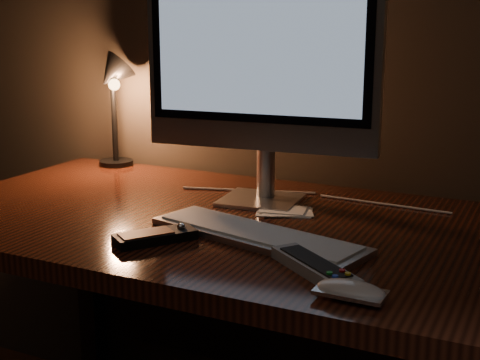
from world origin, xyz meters
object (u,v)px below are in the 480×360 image
at_px(desk, 284,271).
at_px(monitor, 261,56).
at_px(media_remote, 155,236).
at_px(keyboard, 257,235).
at_px(desk_lamp, 113,90).
at_px(tv_remote, 315,267).
at_px(mouse, 351,293).

bearing_deg(desk, monitor, 141.38).
bearing_deg(media_remote, desk, 5.09).
bearing_deg(media_remote, keyboard, -23.75).
bearing_deg(keyboard, desk_lamp, 160.85).
bearing_deg(keyboard, tv_remote, -23.75).
distance_m(tv_remote, desk_lamp, 0.98).
relative_size(desk, mouse, 14.86).
xyz_separation_m(desk, media_remote, (-0.16, -0.27, 0.14)).
bearing_deg(keyboard, desk, 107.14).
bearing_deg(desk_lamp, desk, -16.14).
xyz_separation_m(monitor, mouse, (0.35, -0.45, -0.33)).
bearing_deg(mouse, monitor, 129.50).
bearing_deg(monitor, tv_remote, -59.09).
xyz_separation_m(keyboard, mouse, (0.25, -0.20, 0.00)).
height_order(monitor, tv_remote, monitor).
distance_m(monitor, tv_remote, 0.56).
distance_m(desk, tv_remote, 0.37).
height_order(monitor, media_remote, monitor).
xyz_separation_m(tv_remote, desk_lamp, (-0.79, 0.53, 0.21)).
bearing_deg(keyboard, monitor, 126.74).
bearing_deg(desk, keyboard, -86.49).
bearing_deg(keyboard, mouse, -25.27).
height_order(mouse, tv_remote, tv_remote).
xyz_separation_m(media_remote, tv_remote, (0.33, -0.02, 0.00)).
xyz_separation_m(mouse, tv_remote, (-0.09, 0.08, 0.00)).
bearing_deg(tv_remote, desk_lamp, -176.68).
bearing_deg(monitor, keyboard, -71.89).
distance_m(desk, mouse, 0.47).
height_order(keyboard, desk_lamp, desk_lamp).
bearing_deg(tv_remote, mouse, -4.55).
distance_m(mouse, desk_lamp, 1.09).
relative_size(desk, tv_remote, 8.27).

